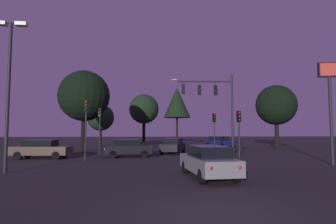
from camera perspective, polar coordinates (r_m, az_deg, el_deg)
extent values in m
plane|color=#262326|center=(31.78, -1.78, -8.08)|extent=(168.00, 168.00, 0.00)
cylinder|color=#232326|center=(25.85, 13.33, -0.55)|extent=(0.20, 0.20, 7.51)
cylinder|color=#232326|center=(25.74, 7.72, 6.35)|extent=(5.04, 0.54, 0.14)
ellipsoid|color=#F4EACC|center=(25.51, 1.39, 6.75)|extent=(0.56, 0.28, 0.16)
cylinder|color=#232326|center=(25.87, 9.95, 5.91)|extent=(0.05, 0.05, 0.37)
cube|color=black|center=(25.77, 9.97, 4.52)|extent=(0.32, 0.26, 0.90)
sphere|color=red|center=(25.95, 9.90, 5.09)|extent=(0.18, 0.18, 0.18)
sphere|color=#56380C|center=(25.91, 9.91, 4.48)|extent=(0.18, 0.18, 0.18)
sphere|color=#0C4219|center=(25.87, 9.92, 3.86)|extent=(0.18, 0.18, 0.18)
cylinder|color=#232326|center=(25.64, 6.61, 5.99)|extent=(0.05, 0.05, 0.34)
cube|color=black|center=(25.54, 6.62, 4.61)|extent=(0.32, 0.26, 0.90)
sphere|color=red|center=(25.72, 6.57, 5.18)|extent=(0.18, 0.18, 0.18)
sphere|color=#56380C|center=(25.68, 6.58, 4.57)|extent=(0.18, 0.18, 0.18)
sphere|color=#0C4219|center=(25.64, 6.58, 3.95)|extent=(0.18, 0.18, 0.18)
cylinder|color=#232326|center=(25.50, 3.21, 6.11)|extent=(0.05, 0.05, 0.27)
cube|color=black|center=(25.41, 3.22, 4.81)|extent=(0.32, 0.26, 0.90)
sphere|color=red|center=(25.59, 3.19, 5.39)|extent=(0.18, 0.18, 0.18)
sphere|color=#56380C|center=(25.54, 3.19, 4.77)|extent=(0.18, 0.18, 0.18)
sphere|color=#0C4219|center=(25.50, 3.20, 4.14)|extent=(0.18, 0.18, 0.18)
cylinder|color=#232326|center=(21.13, -16.90, -4.92)|extent=(0.12, 0.12, 3.68)
cube|color=black|center=(21.21, -16.77, 1.27)|extent=(0.33, 0.28, 0.90)
sphere|color=red|center=(21.10, -16.78, 2.07)|extent=(0.18, 0.18, 0.18)
sphere|color=#56380C|center=(21.07, -16.79, 1.31)|extent=(0.18, 0.18, 0.18)
sphere|color=#0C4219|center=(21.05, -16.81, 0.55)|extent=(0.18, 0.18, 0.18)
cylinder|color=#232326|center=(29.55, 9.72, -5.19)|extent=(0.12, 0.12, 3.23)
cube|color=black|center=(29.59, 9.67, -1.18)|extent=(0.36, 0.33, 0.90)
sphere|color=red|center=(29.49, 9.81, -0.63)|extent=(0.18, 0.18, 0.18)
sphere|color=#56380C|center=(29.47, 9.82, -1.17)|extent=(0.18, 0.18, 0.18)
sphere|color=#0C4219|center=(29.46, 9.83, -1.71)|extent=(0.18, 0.18, 0.18)
cylinder|color=#232326|center=(22.86, 14.71, -5.77)|extent=(0.12, 0.12, 2.98)
cube|color=black|center=(22.88, 14.62, -0.91)|extent=(0.33, 0.27, 0.90)
sphere|color=red|center=(22.77, 14.76, -0.19)|extent=(0.18, 0.18, 0.18)
sphere|color=#56380C|center=(22.75, 14.78, -0.89)|extent=(0.18, 0.18, 0.18)
sphere|color=#0C4219|center=(22.74, 14.79, -1.59)|extent=(0.18, 0.18, 0.18)
cylinder|color=#232326|center=(27.30, -14.14, -4.84)|extent=(0.12, 0.12, 3.59)
cube|color=black|center=(27.36, -14.06, -0.14)|extent=(0.35, 0.31, 0.90)
sphere|color=#4C0A0A|center=(27.25, -14.17, 0.47)|extent=(0.18, 0.18, 0.18)
sphere|color=#56380C|center=(27.23, -14.18, -0.12)|extent=(0.18, 0.18, 0.18)
sphere|color=#1EE04C|center=(27.21, -14.20, -0.71)|extent=(0.18, 0.18, 0.18)
cube|color=gray|center=(13.43, 8.31, -10.67)|extent=(2.09, 4.70, 0.68)
cube|color=black|center=(13.24, 8.49, -8.16)|extent=(1.67, 2.58, 0.52)
cylinder|color=black|center=(14.71, 3.59, -11.46)|extent=(0.25, 0.65, 0.64)
cylinder|color=black|center=(15.13, 9.28, -11.21)|extent=(0.25, 0.65, 0.64)
cylinder|color=black|center=(11.83, 7.10, -13.25)|extent=(0.25, 0.65, 0.64)
cylinder|color=black|center=(12.35, 14.00, -12.77)|extent=(0.25, 0.65, 0.64)
sphere|color=red|center=(11.07, 9.09, -11.56)|extent=(0.14, 0.14, 0.14)
sphere|color=red|center=(11.51, 14.86, -11.19)|extent=(0.14, 0.14, 0.14)
cube|color=#473828|center=(24.58, -24.97, -7.33)|extent=(4.63, 2.13, 0.68)
cube|color=black|center=(24.61, -25.24, -5.91)|extent=(2.54, 1.72, 0.52)
cylinder|color=black|center=(24.78, -21.06, -8.19)|extent=(0.65, 0.25, 0.64)
cylinder|color=black|center=(23.30, -22.42, -8.44)|extent=(0.65, 0.25, 0.64)
cylinder|color=black|center=(25.95, -27.29, -7.81)|extent=(0.65, 0.25, 0.64)
cylinder|color=black|center=(24.54, -28.96, -8.00)|extent=(0.65, 0.25, 0.64)
sphere|color=red|center=(26.12, -28.96, -6.76)|extent=(0.14, 0.14, 0.14)
sphere|color=red|center=(25.03, -30.32, -6.86)|extent=(0.14, 0.14, 0.14)
cube|color=black|center=(23.90, -8.28, -7.77)|extent=(4.08, 2.18, 0.68)
cube|color=black|center=(23.86, -8.62, -6.33)|extent=(2.25, 1.77, 0.52)
cylinder|color=black|center=(24.82, -5.30, -8.44)|extent=(0.65, 0.25, 0.64)
cylinder|color=black|center=(23.16, -4.97, -8.75)|extent=(0.65, 0.25, 0.64)
cylinder|color=black|center=(24.75, -11.38, -8.39)|extent=(0.65, 0.25, 0.64)
cylinder|color=black|center=(23.09, -11.50, -8.70)|extent=(0.65, 0.25, 0.64)
sphere|color=red|center=(24.57, -12.98, -7.37)|extent=(0.14, 0.14, 0.14)
sphere|color=red|center=(23.27, -13.16, -7.56)|extent=(0.14, 0.14, 0.14)
cube|color=#0F1947|center=(38.74, 10.74, -6.31)|extent=(3.64, 4.82, 0.68)
cube|color=black|center=(38.83, 10.58, -5.42)|extent=(2.49, 2.87, 0.52)
cylinder|color=black|center=(38.26, 13.16, -6.82)|extent=(0.46, 0.66, 0.64)
cylinder|color=black|center=(37.12, 11.35, -6.93)|extent=(0.46, 0.66, 0.64)
cylinder|color=black|center=(40.40, 10.19, -6.71)|extent=(0.46, 0.66, 0.64)
cylinder|color=black|center=(39.33, 8.40, -6.80)|extent=(0.46, 0.66, 0.64)
sphere|color=red|center=(40.84, 9.27, -6.07)|extent=(0.14, 0.14, 0.14)
sphere|color=red|center=(40.01, 7.87, -6.13)|extent=(0.14, 0.14, 0.14)
cube|color=black|center=(27.31, 1.09, -7.34)|extent=(3.05, 4.62, 0.68)
cube|color=black|center=(27.43, 1.16, -6.07)|extent=(2.17, 2.68, 0.52)
cylinder|color=black|center=(25.78, 2.07, -8.29)|extent=(0.40, 0.67, 0.64)
cylinder|color=black|center=(26.14, -1.27, -8.23)|extent=(0.40, 0.67, 0.64)
cylinder|color=black|center=(28.55, 3.25, -7.88)|extent=(0.40, 0.67, 0.64)
cylinder|color=black|center=(28.88, 0.21, -7.84)|extent=(0.40, 0.67, 0.64)
sphere|color=red|center=(29.28, 3.20, -6.92)|extent=(0.14, 0.14, 0.14)
sphere|color=red|center=(29.53, 0.86, -6.90)|extent=(0.14, 0.14, 0.14)
cylinder|color=#232326|center=(17.13, -30.51, 2.82)|extent=(0.18, 0.18, 8.20)
cylinder|color=#232326|center=(18.05, -30.02, 15.87)|extent=(1.32, 0.10, 0.10)
cube|color=#F4EACC|center=(18.27, -31.65, 15.53)|extent=(0.60, 0.36, 0.20)
cube|color=#F4EACC|center=(17.82, -28.36, 15.90)|extent=(0.60, 0.36, 0.20)
cylinder|color=#232326|center=(21.08, 31.01, -1.55)|extent=(0.20, 0.20, 5.86)
cube|color=black|center=(21.47, 30.67, 7.62)|extent=(1.42, 0.50, 1.00)
cube|color=#EF4C38|center=(21.35, 30.82, 7.69)|extent=(1.22, 0.24, 0.84)
cylinder|color=black|center=(40.05, -14.01, -5.09)|extent=(0.40, 0.40, 2.86)
sphere|color=black|center=(40.10, -13.94, -1.14)|extent=(3.81, 3.81, 3.81)
cylinder|color=black|center=(43.20, -5.10, -4.26)|extent=(0.48, 0.48, 4.14)
sphere|color=black|center=(43.35, -5.07, 0.64)|extent=(4.68, 4.68, 4.68)
cylinder|color=black|center=(38.81, 21.85, -4.21)|extent=(0.52, 0.52, 3.86)
sphere|color=black|center=(38.97, 21.71, 1.37)|extent=(5.31, 5.31, 5.31)
cylinder|color=black|center=(40.71, 1.91, -4.19)|extent=(0.28, 0.28, 4.27)
cone|color=black|center=(40.95, 1.90, 2.03)|extent=(4.03, 4.03, 4.61)
cylinder|color=black|center=(31.09, -17.31, -4.15)|extent=(0.51, 0.51, 4.16)
sphere|color=black|center=(31.34, -17.16, 3.24)|extent=(5.57, 5.57, 5.57)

